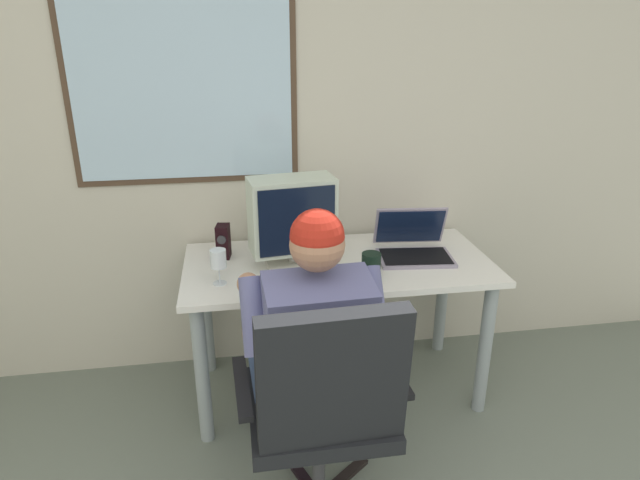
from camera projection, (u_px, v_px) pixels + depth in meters
The scene contains 9 objects.
wall_rear at pixel (283, 106), 2.77m from camera, with size 5.15×0.08×2.82m.
desk at pixel (338, 283), 2.71m from camera, with size 1.47×0.71×0.73m.
office_chair at pixel (325, 401), 1.93m from camera, with size 0.62×0.58×0.99m.
person_seated at pixel (310, 340), 2.16m from camera, with size 0.54×0.81×1.23m.
crt_monitor at pixel (292, 217), 2.55m from camera, with size 0.41×0.24×0.42m.
laptop at pixel (413, 243), 2.74m from camera, with size 0.39×0.36×0.22m.
wine_glass at pixel (218, 261), 2.41m from camera, with size 0.07×0.07×0.16m.
desk_speaker at pixel (223, 241), 2.69m from camera, with size 0.07×0.10×0.17m.
coffee_mug at pixel (371, 264), 2.51m from camera, with size 0.09×0.09×0.11m.
Camera 1 is at (-0.29, -0.14, 1.79)m, focal length 31.07 mm.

